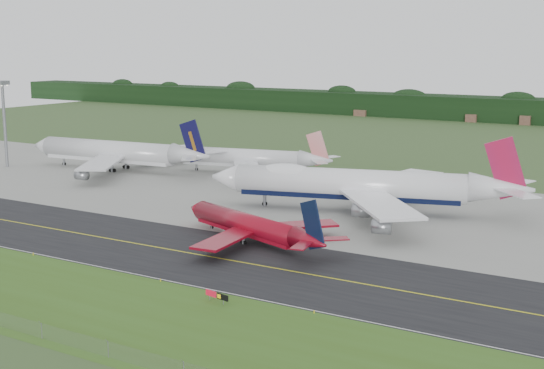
{
  "coord_description": "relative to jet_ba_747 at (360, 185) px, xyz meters",
  "views": [
    {
      "loc": [
        82.42,
        -114.12,
        39.09
      ],
      "look_at": [
        -0.35,
        22.0,
        9.3
      ],
      "focal_mm": 50.0,
      "sensor_mm": 36.0,
      "label": 1
    }
  ],
  "objects": [
    {
      "name": "jet_ba_747",
      "position": [
        0.0,
        0.0,
        0.0
      ],
      "size": [
        74.45,
        60.37,
        19.02
      ],
      "color": "white",
      "rests_on": "ground"
    },
    {
      "name": "edge_marker_left",
      "position": [
        -36.62,
        -65.79,
        -6.22
      ],
      "size": [
        0.16,
        0.16,
        0.5
      ],
      "primitive_type": "cylinder",
      "color": "yellow",
      "rests_on": "ground"
    },
    {
      "name": "edge_marker_center",
      "position": [
        -5.98,
        -65.79,
        -6.22
      ],
      "size": [
        0.16,
        0.16,
        0.5
      ],
      "primitive_type": "cylinder",
      "color": "yellow",
      "rests_on": "ground"
    },
    {
      "name": "taxiway_edge_line",
      "position": [
        -9.74,
        -64.79,
        -6.44
      ],
      "size": [
        400.0,
        0.25,
        0.0
      ],
      "primitive_type": "cube",
      "color": "silver",
      "rests_on": "taxiway"
    },
    {
      "name": "grass_verge",
      "position": [
        -9.74,
        -80.29,
        -6.47
      ],
      "size": [
        400.0,
        30.0,
        0.01
      ],
      "primitive_type": "cube",
      "color": "#37591A",
      "rests_on": "ground"
    },
    {
      "name": "taxiway_sign",
      "position": [
        7.99,
        -69.31,
        -5.33
      ],
      "size": [
        4.81,
        1.15,
        1.63
      ],
      "color": "slate",
      "rests_on": "ground"
    },
    {
      "name": "edge_marker_right",
      "position": [
        23.0,
        -65.79,
        -6.22
      ],
      "size": [
        0.16,
        0.16,
        0.5
      ],
      "primitive_type": "cylinder",
      "color": "yellow",
      "rests_on": "ground"
    },
    {
      "name": "jet_star_tail",
      "position": [
        -51.3,
        30.71,
        -1.79
      ],
      "size": [
        53.0,
        43.66,
        14.05
      ],
      "color": "silver",
      "rests_on": "ground"
    },
    {
      "name": "perimeter_fence",
      "position": [
        -9.74,
        -93.29,
        -5.37
      ],
      "size": [
        320.0,
        0.1,
        320.0
      ],
      "color": "slate",
      "rests_on": "ground"
    },
    {
      "name": "jet_navy_gold",
      "position": [
        -89.35,
        14.91,
        -0.83
      ],
      "size": [
        66.6,
        57.74,
        17.17
      ],
      "color": "silver",
      "rests_on": "ground"
    },
    {
      "name": "ground",
      "position": [
        -9.74,
        -45.29,
        -6.47
      ],
      "size": [
        600.0,
        600.0,
        0.0
      ],
      "primitive_type": "plane",
      "color": "#314C23",
      "rests_on": "ground"
    },
    {
      "name": "apron",
      "position": [
        -9.74,
        5.71,
        -6.47
      ],
      "size": [
        400.0,
        78.0,
        0.01
      ],
      "primitive_type": "cube",
      "color": "gray",
      "rests_on": "ground"
    },
    {
      "name": "jet_red_737",
      "position": [
        -6.72,
        -36.34,
        -3.25
      ],
      "size": [
        41.96,
        33.24,
        11.67
      ],
      "color": "maroon",
      "rests_on": "ground"
    },
    {
      "name": "horizon_treeline",
      "position": [
        -9.74,
        228.47,
        -1.0
      ],
      "size": [
        700.0,
        25.0,
        12.0
      ],
      "color": "black",
      "rests_on": "ground"
    },
    {
      "name": "floodlight_mast",
      "position": [
        -125.07,
        1.68,
        12.45
      ],
      "size": [
        3.41,
        3.41,
        27.47
      ],
      "color": "slate",
      "rests_on": "ground"
    },
    {
      "name": "taxiway",
      "position": [
        -9.74,
        -49.29,
        -6.46
      ],
      "size": [
        400.0,
        32.0,
        0.02
      ],
      "primitive_type": "cube",
      "color": "black",
      "rests_on": "ground"
    },
    {
      "name": "taxiway_centreline",
      "position": [
        -9.74,
        -49.29,
        -6.44
      ],
      "size": [
        400.0,
        0.4,
        0.0
      ],
      "primitive_type": "cube",
      "color": "#CCC813",
      "rests_on": "taxiway"
    }
  ]
}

